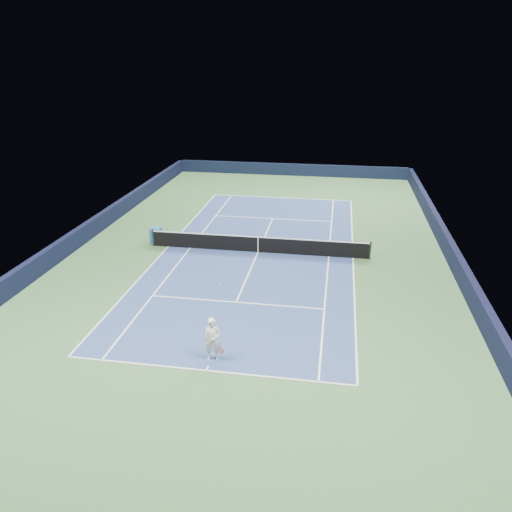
# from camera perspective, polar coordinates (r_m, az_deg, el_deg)

# --- Properties ---
(ground) EXTENTS (40.00, 40.00, 0.00)m
(ground) POSITION_cam_1_polar(r_m,az_deg,el_deg) (29.23, 0.23, 0.44)
(ground) COLOR #355C32
(ground) RESTS_ON ground
(wall_far) EXTENTS (22.00, 0.35, 1.10)m
(wall_far) POSITION_cam_1_polar(r_m,az_deg,el_deg) (47.92, 4.10, 9.82)
(wall_far) COLOR black
(wall_far) RESTS_ON ground
(wall_right) EXTENTS (0.35, 40.00, 1.10)m
(wall_right) POSITION_cam_1_polar(r_m,az_deg,el_deg) (29.42, 21.53, 0.11)
(wall_right) COLOR black
(wall_right) RESTS_ON ground
(wall_left) EXTENTS (0.35, 40.00, 1.10)m
(wall_left) POSITION_cam_1_polar(r_m,az_deg,el_deg) (32.46, -19.00, 2.49)
(wall_left) COLOR black
(wall_left) RESTS_ON ground
(court_surface) EXTENTS (10.97, 23.77, 0.01)m
(court_surface) POSITION_cam_1_polar(r_m,az_deg,el_deg) (29.22, 0.23, 0.45)
(court_surface) COLOR navy
(court_surface) RESTS_ON ground
(baseline_far) EXTENTS (10.97, 0.08, 0.00)m
(baseline_far) POSITION_cam_1_polar(r_m,az_deg,el_deg) (40.39, 2.96, 6.68)
(baseline_far) COLOR white
(baseline_far) RESTS_ON ground
(baseline_near) EXTENTS (10.97, 0.08, 0.00)m
(baseline_near) POSITION_cam_1_polar(r_m,az_deg,el_deg) (18.95, -5.69, -12.89)
(baseline_near) COLOR white
(baseline_near) RESTS_ON ground
(sideline_doubles_right) EXTENTS (0.08, 23.77, 0.00)m
(sideline_doubles_right) POSITION_cam_1_polar(r_m,az_deg,el_deg) (28.92, 11.02, -0.22)
(sideline_doubles_right) COLOR white
(sideline_doubles_right) RESTS_ON ground
(sideline_doubles_left) EXTENTS (0.08, 23.77, 0.00)m
(sideline_doubles_left) POSITION_cam_1_polar(r_m,az_deg,el_deg) (30.52, -9.98, 1.08)
(sideline_doubles_left) COLOR white
(sideline_doubles_left) RESTS_ON ground
(sideline_singles_right) EXTENTS (0.08, 23.77, 0.00)m
(sideline_singles_right) POSITION_cam_1_polar(r_m,az_deg,el_deg) (28.90, 8.31, -0.05)
(sideline_singles_right) COLOR white
(sideline_singles_right) RESTS_ON ground
(sideline_singles_left) EXTENTS (0.08, 23.77, 0.00)m
(sideline_singles_left) POSITION_cam_1_polar(r_m,az_deg,el_deg) (30.11, -7.52, 0.93)
(sideline_singles_left) COLOR white
(sideline_singles_left) RESTS_ON ground
(service_line_far) EXTENTS (8.23, 0.08, 0.00)m
(service_line_far) POSITION_cam_1_polar(r_m,az_deg,el_deg) (35.18, 1.91, 4.30)
(service_line_far) COLOR white
(service_line_far) RESTS_ON ground
(service_line_near) EXTENTS (8.23, 0.08, 0.00)m
(service_line_near) POSITION_cam_1_polar(r_m,az_deg,el_deg) (23.50, -2.28, -5.30)
(service_line_near) COLOR white
(service_line_near) RESTS_ON ground
(center_service_line) EXTENTS (0.08, 12.80, 0.00)m
(center_service_line) POSITION_cam_1_polar(r_m,az_deg,el_deg) (29.22, 0.23, 0.46)
(center_service_line) COLOR white
(center_service_line) RESTS_ON ground
(center_mark_far) EXTENTS (0.08, 0.30, 0.00)m
(center_mark_far) POSITION_cam_1_polar(r_m,az_deg,el_deg) (40.25, 2.93, 6.62)
(center_mark_far) COLOR white
(center_mark_far) RESTS_ON ground
(center_mark_near) EXTENTS (0.08, 0.30, 0.00)m
(center_mark_near) POSITION_cam_1_polar(r_m,az_deg,el_deg) (19.07, -5.57, -12.64)
(center_mark_near) COLOR white
(center_mark_near) RESTS_ON ground
(tennis_net) EXTENTS (12.90, 0.10, 1.07)m
(tennis_net) POSITION_cam_1_polar(r_m,az_deg,el_deg) (29.04, 0.24, 1.37)
(tennis_net) COLOR black
(tennis_net) RESTS_ON ground
(sponsor_cube) EXTENTS (0.67, 0.63, 0.97)m
(sponsor_cube) POSITION_cam_1_polar(r_m,az_deg,el_deg) (31.08, -11.35, 2.31)
(sponsor_cube) COLOR blue
(sponsor_cube) RESTS_ON ground
(tennis_player) EXTENTS (0.83, 1.30, 2.75)m
(tennis_player) POSITION_cam_1_polar(r_m,az_deg,el_deg) (19.07, -4.99, -9.50)
(tennis_player) COLOR white
(tennis_player) RESTS_ON ground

